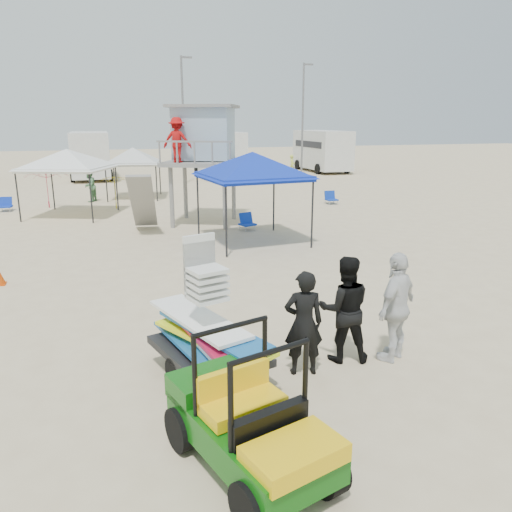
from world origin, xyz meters
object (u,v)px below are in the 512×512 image
object	(u,v)px
man_left	(304,323)
lifeguard_tower	(200,138)
utility_cart	(249,412)
canopy_blue	(252,156)
surf_trailer	(207,329)

from	to	relation	value
man_left	lifeguard_tower	xyz separation A→B (m)	(0.89, 12.82, 2.48)
utility_cart	lifeguard_tower	distance (m)	15.27
canopy_blue	utility_cart	bearing A→B (deg)	-107.11
utility_cart	man_left	size ratio (longest dim) A/B	1.39
utility_cart	lifeguard_tower	world-z (taller)	lifeguard_tower
lifeguard_tower	man_left	bearing A→B (deg)	-93.97
man_left	canopy_blue	bearing A→B (deg)	-90.28
surf_trailer	man_left	world-z (taller)	surf_trailer
utility_cart	man_left	distance (m)	2.54
canopy_blue	surf_trailer	bearing A→B (deg)	-111.32
lifeguard_tower	surf_trailer	bearing A→B (deg)	-100.88
lifeguard_tower	canopy_blue	bearing A→B (deg)	-75.64
man_left	canopy_blue	distance (m)	9.40
surf_trailer	man_left	bearing A→B (deg)	-11.18
lifeguard_tower	canopy_blue	size ratio (longest dim) A/B	1.31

